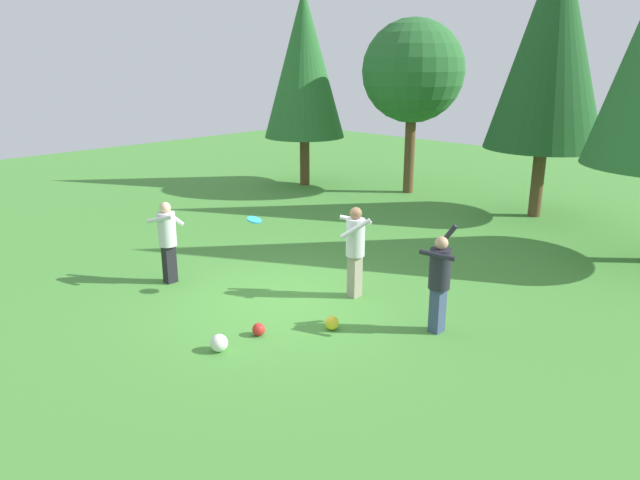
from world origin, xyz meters
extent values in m
plane|color=#478C38|center=(0.00, 0.00, 0.00)|extent=(40.00, 40.00, 0.00)
cube|color=#38476B|center=(2.68, 0.87, 0.37)|extent=(0.19, 0.22, 0.75)
cylinder|color=#23232D|center=(2.68, 0.87, 1.07)|extent=(0.34, 0.34, 0.65)
sphere|color=tan|center=(2.68, 0.87, 1.49)|extent=(0.21, 0.21, 0.21)
cylinder|color=#23232D|center=(2.74, 0.68, 1.35)|extent=(0.55, 0.24, 0.12)
cylinder|color=#23232D|center=(2.62, 1.06, 1.51)|extent=(0.38, 0.18, 0.50)
cube|color=black|center=(-2.30, -0.88, 0.38)|extent=(0.19, 0.22, 0.75)
cylinder|color=silver|center=(-2.30, -0.88, 1.08)|extent=(0.34, 0.34, 0.65)
sphere|color=beige|center=(-2.30, -0.88, 1.50)|extent=(0.21, 0.21, 0.21)
cylinder|color=silver|center=(-2.38, -0.70, 1.29)|extent=(0.50, 0.28, 0.36)
cylinder|color=silver|center=(-2.22, -1.06, 1.33)|extent=(0.54, 0.30, 0.21)
cube|color=gray|center=(0.76, 1.07, 0.40)|extent=(0.19, 0.22, 0.79)
cylinder|color=silver|center=(0.76, 1.07, 1.13)|extent=(0.34, 0.34, 0.69)
sphere|color=#8C6647|center=(0.76, 1.07, 1.58)|extent=(0.22, 0.22, 0.22)
cylinder|color=silver|center=(0.89, 0.92, 1.35)|extent=(0.46, 0.41, 0.38)
cylinder|color=silver|center=(0.63, 1.22, 1.40)|extent=(0.50, 0.45, 0.19)
cylinder|color=#2393D1|center=(-0.61, -0.12, 1.43)|extent=(0.34, 0.34, 0.09)
sphere|color=yellow|center=(1.42, -0.25, 0.11)|extent=(0.23, 0.23, 0.23)
sphere|color=red|center=(0.73, -1.21, 0.10)|extent=(0.21, 0.21, 0.21)
sphere|color=white|center=(0.72, -1.97, 0.13)|extent=(0.27, 0.27, 0.27)
cylinder|color=brown|center=(0.53, 8.93, 1.70)|extent=(0.33, 0.33, 3.40)
cone|color=#1E5123|center=(0.53, 8.93, 4.59)|extent=(3.06, 3.06, 5.44)
cylinder|color=brown|center=(-3.77, 8.96, 1.43)|extent=(0.33, 0.33, 2.85)
sphere|color=#28662D|center=(-3.77, 8.96, 3.80)|extent=(3.14, 3.14, 3.14)
cylinder|color=brown|center=(-7.06, 7.52, 1.48)|extent=(0.33, 0.33, 2.96)
cone|color=#28662D|center=(-7.06, 7.52, 3.99)|extent=(2.66, 2.66, 4.73)
camera|label=1|loc=(7.47, -6.80, 4.26)|focal=33.85mm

